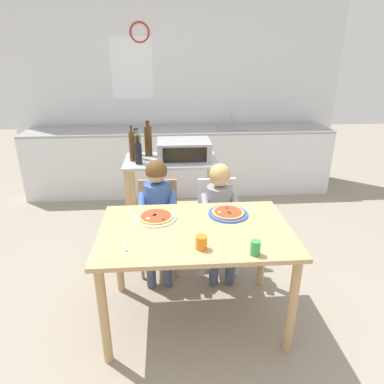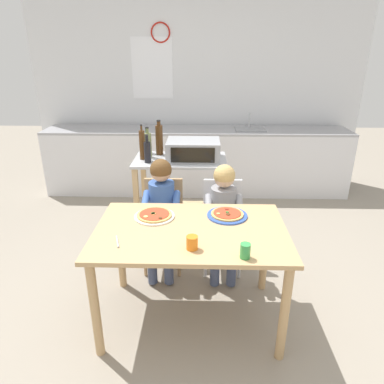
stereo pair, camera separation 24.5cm
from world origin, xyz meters
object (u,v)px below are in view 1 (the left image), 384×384
object	(u,v)px
dining_chair_left	(158,219)
serving_spoon	(124,245)
dining_table	(195,242)
kitchen_island_cart	(171,188)
child_in_blue_striped_shirt	(157,206)
dining_chair_right	(217,218)
drinking_cup_green	(255,248)
pizza_plate_white	(156,217)
child_in_grey_shirt	(220,207)
bottle_dark_olive_oil	(148,140)
toaster_oven	(184,150)
drinking_cup_orange	(201,242)
bottle_brown_beer	(135,144)
bottle_squat_spirits	(138,146)
pizza_plate_blue_rimmed	(228,213)
bottle_slim_sauce	(138,153)
bottle_clear_vinegar	(132,146)

from	to	relation	value
dining_chair_left	serving_spoon	xyz separation A→B (m)	(-0.19, -0.91, 0.28)
dining_table	kitchen_island_cart	bearing A→B (deg)	96.73
kitchen_island_cart	child_in_blue_striped_shirt	xyz separation A→B (m)	(-0.13, -0.61, 0.08)
dining_chair_right	drinking_cup_green	distance (m)	1.10
dining_table	pizza_plate_white	xyz separation A→B (m)	(-0.27, 0.17, 0.12)
dining_chair_right	child_in_grey_shirt	xyz separation A→B (m)	(0.00, -0.12, 0.16)
pizza_plate_white	serving_spoon	world-z (taller)	pizza_plate_white
bottle_dark_olive_oil	toaster_oven	bearing A→B (deg)	-24.14
child_in_grey_shirt	drinking_cup_orange	distance (m)	0.88
bottle_brown_beer	bottle_squat_spirits	distance (m)	0.16
toaster_oven	pizza_plate_blue_rimmed	world-z (taller)	toaster_oven
child_in_blue_striped_shirt	drinking_cup_orange	bearing A→B (deg)	-71.33
serving_spoon	dining_chair_right	bearing A→B (deg)	51.12
kitchen_island_cart	bottle_slim_sauce	bearing A→B (deg)	-157.08
bottle_dark_olive_oil	serving_spoon	distance (m)	1.58
toaster_oven	child_in_blue_striped_shirt	bearing A→B (deg)	-112.94
dining_table	child_in_blue_striped_shirt	size ratio (longest dim) A/B	1.27
bottle_squat_spirits	pizza_plate_white	world-z (taller)	bottle_squat_spirits
toaster_oven	bottle_slim_sauce	xyz separation A→B (m)	(-0.43, -0.12, 0.01)
kitchen_island_cart	bottle_dark_olive_oil	xyz separation A→B (m)	(-0.22, 0.15, 0.46)
kitchen_island_cart	dining_chair_right	size ratio (longest dim) A/B	1.12
toaster_oven	dining_chair_left	world-z (taller)	toaster_oven
kitchen_island_cart	pizza_plate_white	world-z (taller)	kitchen_island_cart
bottle_slim_sauce	drinking_cup_green	distance (m)	1.63
bottle_dark_olive_oil	child_in_grey_shirt	bearing A→B (deg)	-51.35
bottle_squat_spirits	bottle_brown_beer	bearing A→B (deg)	102.05
kitchen_island_cart	bottle_slim_sauce	distance (m)	0.53
dining_chair_left	pizza_plate_white	bearing A→B (deg)	-90.01
dining_chair_left	dining_chair_right	distance (m)	0.53
bottle_brown_beer	drinking_cup_orange	distance (m)	1.76
bottle_dark_olive_oil	dining_table	size ratio (longest dim) A/B	0.27
bottle_squat_spirits	bottle_dark_olive_oil	xyz separation A→B (m)	(0.10, 0.10, 0.03)
bottle_clear_vinegar	drinking_cup_green	size ratio (longest dim) A/B	3.72
toaster_oven	bottle_clear_vinegar	distance (m)	0.50
bottle_brown_beer	pizza_plate_white	world-z (taller)	bottle_brown_beer
bottle_clear_vinegar	drinking_cup_orange	world-z (taller)	bottle_clear_vinegar
dining_chair_left	dining_chair_right	size ratio (longest dim) A/B	1.00
bottle_clear_vinegar	serving_spoon	distance (m)	1.40
dining_chair_right	serving_spoon	xyz separation A→B (m)	(-0.72, -0.90, 0.28)
dining_table	child_in_blue_striped_shirt	xyz separation A→B (m)	(-0.27, 0.59, 0.01)
bottle_brown_beer	dining_chair_right	bearing A→B (deg)	-43.11
serving_spoon	dining_chair_left	bearing A→B (deg)	78.19
bottle_dark_olive_oil	pizza_plate_white	world-z (taller)	bottle_dark_olive_oil
bottle_clear_vinegar	bottle_brown_beer	bearing A→B (deg)	86.95
bottle_clear_vinegar	serving_spoon	bearing A→B (deg)	-87.97
child_in_grey_shirt	drinking_cup_green	world-z (taller)	child_in_grey_shirt
toaster_oven	bottle_clear_vinegar	world-z (taller)	bottle_clear_vinegar
kitchen_island_cart	pizza_plate_white	bearing A→B (deg)	-97.08
pizza_plate_blue_rimmed	kitchen_island_cart	bearing A→B (deg)	111.91
bottle_squat_spirits	serving_spoon	distance (m)	1.47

